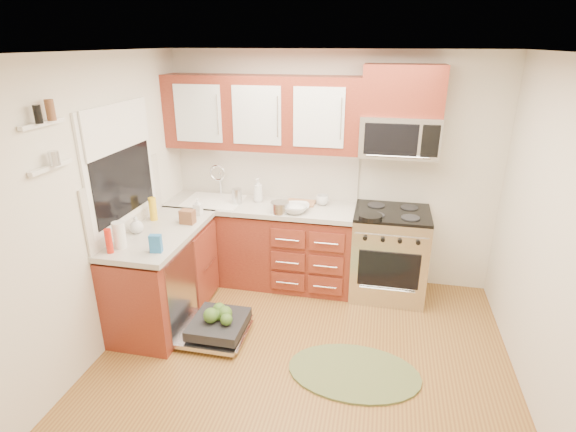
% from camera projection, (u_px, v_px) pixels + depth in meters
% --- Properties ---
extents(floor, '(3.50, 3.50, 0.00)m').
position_uv_depth(floor, '(300.00, 371.00, 3.74)').
color(floor, brown).
rests_on(floor, ground).
extents(ceiling, '(3.50, 3.50, 0.00)m').
position_uv_depth(ceiling, '(304.00, 53.00, 2.83)').
color(ceiling, white).
rests_on(ceiling, ground).
extents(wall_back, '(3.50, 0.04, 2.50)m').
position_uv_depth(wall_back, '(331.00, 171.00, 4.88)').
color(wall_back, beige).
rests_on(wall_back, ground).
extents(wall_front, '(3.50, 0.04, 2.50)m').
position_uv_depth(wall_front, '(218.00, 415.00, 1.69)').
color(wall_front, beige).
rests_on(wall_front, ground).
extents(wall_left, '(0.04, 3.50, 2.50)m').
position_uv_depth(wall_left, '(89.00, 216.00, 3.63)').
color(wall_left, beige).
rests_on(wall_left, ground).
extents(wall_right, '(0.04, 3.50, 2.50)m').
position_uv_depth(wall_right, '(564.00, 256.00, 2.94)').
color(wall_right, beige).
rests_on(wall_right, ground).
extents(base_cabinet_back, '(2.05, 0.60, 0.85)m').
position_uv_depth(base_cabinet_back, '(261.00, 245.00, 5.05)').
color(base_cabinet_back, maroon).
rests_on(base_cabinet_back, ground).
extents(base_cabinet_left, '(0.60, 1.25, 0.85)m').
position_uv_depth(base_cabinet_left, '(164.00, 278.00, 4.35)').
color(base_cabinet_left, maroon).
rests_on(base_cabinet_left, ground).
extents(countertop_back, '(2.07, 0.64, 0.05)m').
position_uv_depth(countertop_back, '(260.00, 206.00, 4.87)').
color(countertop_back, '#ABA69C').
rests_on(countertop_back, base_cabinet_back).
extents(countertop_left, '(0.64, 1.27, 0.05)m').
position_uv_depth(countertop_left, '(160.00, 233.00, 4.18)').
color(countertop_left, '#ABA69C').
rests_on(countertop_left, base_cabinet_left).
extents(backsplash_back, '(2.05, 0.02, 0.57)m').
position_uv_depth(backsplash_back, '(266.00, 171.00, 5.02)').
color(backsplash_back, silver).
rests_on(backsplash_back, ground).
extents(backsplash_left, '(0.02, 1.25, 0.57)m').
position_uv_depth(backsplash_left, '(127.00, 200.00, 4.12)').
color(backsplash_left, silver).
rests_on(backsplash_left, ground).
extents(upper_cabinets, '(2.05, 0.35, 0.75)m').
position_uv_depth(upper_cabinets, '(261.00, 113.00, 4.64)').
color(upper_cabinets, maroon).
rests_on(upper_cabinets, ground).
extents(cabinet_over_mw, '(0.76, 0.35, 0.47)m').
position_uv_depth(cabinet_over_mw, '(403.00, 90.00, 4.27)').
color(cabinet_over_mw, maroon).
rests_on(cabinet_over_mw, ground).
extents(range, '(0.76, 0.64, 0.95)m').
position_uv_depth(range, '(389.00, 254.00, 4.74)').
color(range, silver).
rests_on(range, ground).
extents(microwave, '(0.76, 0.38, 0.40)m').
position_uv_depth(microwave, '(399.00, 136.00, 4.40)').
color(microwave, silver).
rests_on(microwave, ground).
extents(sink, '(0.62, 0.50, 0.26)m').
position_uv_depth(sink, '(214.00, 212.00, 4.99)').
color(sink, white).
rests_on(sink, ground).
extents(dishwasher, '(0.70, 0.60, 0.20)m').
position_uv_depth(dishwasher, '(215.00, 327.00, 4.15)').
color(dishwasher, silver).
rests_on(dishwasher, ground).
extents(window, '(0.03, 1.05, 1.05)m').
position_uv_depth(window, '(120.00, 164.00, 3.97)').
color(window, white).
rests_on(window, ground).
extents(window_blind, '(0.02, 0.96, 0.40)m').
position_uv_depth(window_blind, '(118.00, 127.00, 3.85)').
color(window_blind, white).
rests_on(window_blind, ground).
extents(shelf_upper, '(0.04, 0.40, 0.03)m').
position_uv_depth(shelf_upper, '(42.00, 124.00, 3.02)').
color(shelf_upper, white).
rests_on(shelf_upper, ground).
extents(shelf_lower, '(0.04, 0.40, 0.03)m').
position_uv_depth(shelf_lower, '(51.00, 167.00, 3.12)').
color(shelf_lower, white).
rests_on(shelf_lower, ground).
extents(rug, '(1.13, 0.78, 0.02)m').
position_uv_depth(rug, '(354.00, 372.00, 3.71)').
color(rug, '#5D6D3E').
rests_on(rug, ground).
extents(skillet, '(0.27, 0.27, 0.04)m').
position_uv_depth(skillet, '(371.00, 217.00, 4.37)').
color(skillet, black).
rests_on(skillet, range).
extents(stock_pot, '(0.20, 0.20, 0.12)m').
position_uv_depth(stock_pot, '(280.00, 207.00, 4.58)').
color(stock_pot, silver).
rests_on(stock_pot, countertop_back).
extents(cutting_board, '(0.31, 0.20, 0.02)m').
position_uv_depth(cutting_board, '(301.00, 203.00, 4.86)').
color(cutting_board, '#A9774D').
rests_on(cutting_board, countertop_back).
extents(canister, '(0.11, 0.11, 0.17)m').
position_uv_depth(canister, '(237.00, 196.00, 4.83)').
color(canister, silver).
rests_on(canister, countertop_back).
extents(paper_towel_roll, '(0.13, 0.13, 0.23)m').
position_uv_depth(paper_towel_roll, '(119.00, 235.00, 3.79)').
color(paper_towel_roll, white).
rests_on(paper_towel_roll, countertop_left).
extents(mustard_bottle, '(0.09, 0.09, 0.23)m').
position_uv_depth(mustard_bottle, '(153.00, 209.00, 4.38)').
color(mustard_bottle, yellow).
rests_on(mustard_bottle, countertop_left).
extents(red_bottle, '(0.07, 0.07, 0.21)m').
position_uv_depth(red_bottle, '(109.00, 241.00, 3.70)').
color(red_bottle, red).
rests_on(red_bottle, countertop_left).
extents(wooden_box, '(0.14, 0.10, 0.14)m').
position_uv_depth(wooden_box, '(188.00, 217.00, 4.31)').
color(wooden_box, brown).
rests_on(wooden_box, countertop_left).
extents(blue_carton, '(0.11, 0.07, 0.15)m').
position_uv_depth(blue_carton, '(156.00, 244.00, 3.72)').
color(blue_carton, '#2467AA').
rests_on(blue_carton, countertop_left).
extents(bowl_a, '(0.30, 0.30, 0.06)m').
position_uv_depth(bowl_a, '(297.00, 207.00, 4.66)').
color(bowl_a, '#999999').
rests_on(bowl_a, countertop_back).
extents(bowl_b, '(0.29, 0.29, 0.08)m').
position_uv_depth(bowl_b, '(295.00, 209.00, 4.59)').
color(bowl_b, '#999999').
rests_on(bowl_b, countertop_back).
extents(cup, '(0.18, 0.18, 0.11)m').
position_uv_depth(cup, '(322.00, 200.00, 4.81)').
color(cup, '#999999').
rests_on(cup, countertop_back).
extents(soap_bottle_a, '(0.12, 0.12, 0.27)m').
position_uv_depth(soap_bottle_a, '(258.00, 190.00, 4.88)').
color(soap_bottle_a, '#999999').
rests_on(soap_bottle_a, countertop_back).
extents(soap_bottle_b, '(0.08, 0.08, 0.17)m').
position_uv_depth(soap_bottle_b, '(198.00, 207.00, 4.52)').
color(soap_bottle_b, '#999999').
rests_on(soap_bottle_b, countertop_left).
extents(soap_bottle_c, '(0.17, 0.17, 0.16)m').
position_uv_depth(soap_bottle_c, '(136.00, 224.00, 4.10)').
color(soap_bottle_c, '#999999').
rests_on(soap_bottle_c, countertop_left).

